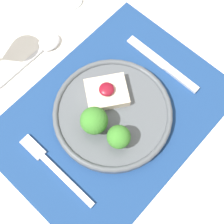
{
  "coord_description": "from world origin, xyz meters",
  "views": [
    {
      "loc": [
        -0.17,
        -0.15,
        1.36
      ],
      "look_at": [
        -0.0,
        0.0,
        0.75
      ],
      "focal_mm": 50.0,
      "sensor_mm": 36.0,
      "label": 1
    }
  ],
  "objects_px": {
    "dinner_plate": "(111,114)",
    "spoon": "(44,47)",
    "fork": "(52,166)",
    "knife": "(167,67)"
  },
  "relations": [
    {
      "from": "fork",
      "to": "knife",
      "type": "height_order",
      "value": "knife"
    },
    {
      "from": "dinner_plate",
      "to": "knife",
      "type": "distance_m",
      "value": 0.17
    },
    {
      "from": "fork",
      "to": "spoon",
      "type": "xyz_separation_m",
      "value": [
        0.18,
        0.21,
        0.0
      ]
    },
    {
      "from": "fork",
      "to": "spoon",
      "type": "distance_m",
      "value": 0.28
    },
    {
      "from": "knife",
      "to": "spoon",
      "type": "xyz_separation_m",
      "value": [
        -0.15,
        0.24,
        0.0
      ]
    },
    {
      "from": "dinner_plate",
      "to": "spoon",
      "type": "xyz_separation_m",
      "value": [
        0.02,
        0.23,
        -0.01
      ]
    },
    {
      "from": "dinner_plate",
      "to": "fork",
      "type": "relative_size",
      "value": 1.27
    },
    {
      "from": "dinner_plate",
      "to": "fork",
      "type": "distance_m",
      "value": 0.16
    },
    {
      "from": "fork",
      "to": "knife",
      "type": "xyz_separation_m",
      "value": [
        0.33,
        -0.03,
        -0.0
      ]
    },
    {
      "from": "dinner_plate",
      "to": "fork",
      "type": "xyz_separation_m",
      "value": [
        -0.16,
        0.01,
        -0.01
      ]
    }
  ]
}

